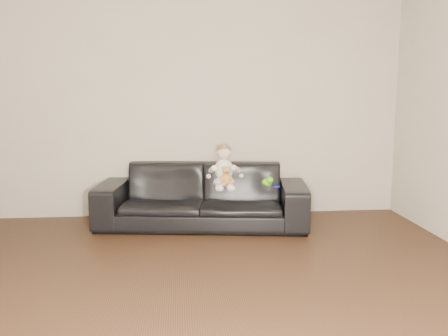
{
  "coord_description": "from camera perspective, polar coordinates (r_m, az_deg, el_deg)",
  "views": [
    {
      "loc": [
        -0.19,
        -3.22,
        1.53
      ],
      "look_at": [
        0.31,
        2.14,
        0.66
      ],
      "focal_mm": 40.0,
      "sensor_mm": 36.0,
      "label": 1
    }
  ],
  "objects": [
    {
      "name": "wall_back",
      "position": [
        5.98,
        -3.55,
        6.91
      ],
      "size": [
        5.0,
        0.0,
        5.0
      ],
      "primitive_type": "plane",
      "rotation": [
        1.57,
        0.0,
        0.0
      ],
      "color": "beige",
      "rests_on": "ground"
    },
    {
      "name": "wall_front",
      "position": [
        0.55,
        15.35,
        -15.43
      ],
      "size": [
        5.0,
        0.0,
        5.0
      ],
      "primitive_type": "plane",
      "rotation": [
        -1.57,
        0.0,
        0.0
      ],
      "color": "beige",
      "rests_on": "ground"
    },
    {
      "name": "toy_blue_disc",
      "position": [
        5.57,
        6.02,
        -2.1
      ],
      "size": [
        0.09,
        0.09,
        0.01
      ],
      "primitive_type": "cylinder",
      "rotation": [
        0.0,
        0.0,
        0.0
      ],
      "color": "#181DC3",
      "rests_on": "sofa"
    },
    {
      "name": "teddy_bear",
      "position": [
        5.31,
        0.26,
        -0.93
      ],
      "size": [
        0.12,
        0.12,
        0.2
      ],
      "rotation": [
        0.0,
        0.0,
        -0.16
      ],
      "color": "#C48737",
      "rests_on": "sofa"
    },
    {
      "name": "floor",
      "position": [
        3.57,
        -1.89,
        -16.24
      ],
      "size": [
        5.5,
        5.5,
        0.0
      ],
      "primitive_type": "plane",
      "color": "#3B2415",
      "rests_on": "ground"
    },
    {
      "name": "baby",
      "position": [
        5.44,
        0.01,
        -0.14
      ],
      "size": [
        0.34,
        0.41,
        0.47
      ],
      "rotation": [
        0.0,
        0.0,
        -0.17
      ],
      "color": "silver",
      "rests_on": "sofa"
    },
    {
      "name": "toy_green",
      "position": [
        5.56,
        4.92,
        -1.65
      ],
      "size": [
        0.16,
        0.17,
        0.09
      ],
      "primitive_type": "ellipsoid",
      "rotation": [
        0.0,
        0.0,
        -0.41
      ],
      "color": "#67D619",
      "rests_on": "sofa"
    },
    {
      "name": "toy_rattle",
      "position": [
        5.56,
        4.99,
        -1.8
      ],
      "size": [
        0.09,
        0.09,
        0.07
      ],
      "primitive_type": "sphere",
      "rotation": [
        0.0,
        0.0,
        0.34
      ],
      "color": "orange",
      "rests_on": "sofa"
    },
    {
      "name": "sofa",
      "position": [
        5.6,
        -2.51,
        -3.16
      ],
      "size": [
        2.41,
        1.2,
        0.68
      ],
      "primitive_type": "imported",
      "rotation": [
        0.0,
        0.0,
        -0.13
      ],
      "color": "black",
      "rests_on": "floor"
    }
  ]
}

